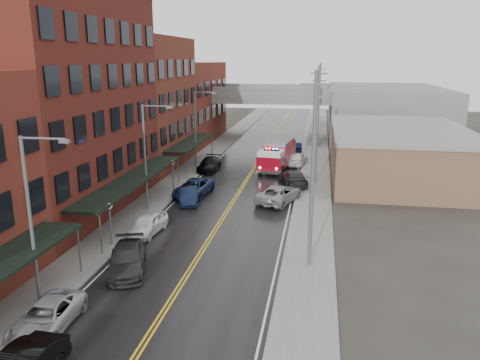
{
  "coord_description": "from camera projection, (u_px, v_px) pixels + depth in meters",
  "views": [
    {
      "loc": [
        7.52,
        -12.3,
        12.64
      ],
      "look_at": [
        1.24,
        24.09,
        3.0
      ],
      "focal_mm": 35.0,
      "sensor_mm": 36.0,
      "label": 1
    }
  ],
  "objects": [
    {
      "name": "road",
      "position": [
        238.0,
        194.0,
        44.76
      ],
      "size": [
        11.0,
        160.0,
        0.02
      ],
      "primitive_type": "cube",
      "color": "black",
      "rests_on": "ground"
    },
    {
      "name": "sidewalk_left",
      "position": [
        165.0,
        190.0,
        45.95
      ],
      "size": [
        3.0,
        160.0,
        0.15
      ],
      "primitive_type": "cube",
      "color": "slate",
      "rests_on": "ground"
    },
    {
      "name": "sidewalk_right",
      "position": [
        315.0,
        197.0,
        43.55
      ],
      "size": [
        3.0,
        160.0,
        0.15
      ],
      "primitive_type": "cube",
      "color": "slate",
      "rests_on": "ground"
    },
    {
      "name": "curb_left",
      "position": [
        181.0,
        191.0,
        45.68
      ],
      "size": [
        0.3,
        160.0,
        0.15
      ],
      "primitive_type": "cube",
      "color": "gray",
      "rests_on": "ground"
    },
    {
      "name": "curb_right",
      "position": [
        297.0,
        197.0,
        43.82
      ],
      "size": [
        0.3,
        160.0,
        0.15
      ],
      "primitive_type": "cube",
      "color": "gray",
      "rests_on": "ground"
    },
    {
      "name": "brick_building_b",
      "position": [
        62.0,
        104.0,
        38.01
      ],
      "size": [
        9.0,
        20.0,
        18.0
      ],
      "primitive_type": "cube",
      "color": "#511615",
      "rests_on": "ground"
    },
    {
      "name": "brick_building_c",
      "position": [
        142.0,
        103.0,
        55.07
      ],
      "size": [
        9.0,
        15.0,
        15.0
      ],
      "primitive_type": "cube",
      "color": "maroon",
      "rests_on": "ground"
    },
    {
      "name": "brick_building_far",
      "position": [
        185.0,
        103.0,
        72.14
      ],
      "size": [
        9.0,
        20.0,
        12.0
      ],
      "primitive_type": "cube",
      "color": "maroon",
      "rests_on": "ground"
    },
    {
      "name": "tan_building",
      "position": [
        398.0,
        154.0,
        51.04
      ],
      "size": [
        14.0,
        22.0,
        5.0
      ],
      "primitive_type": "cube",
      "color": "brown",
      "rests_on": "ground"
    },
    {
      "name": "right_far_block",
      "position": [
        384.0,
        111.0,
        78.93
      ],
      "size": [
        18.0,
        30.0,
        8.0
      ],
      "primitive_type": "cube",
      "color": "slate",
      "rests_on": "ground"
    },
    {
      "name": "awning_1",
      "position": [
        134.0,
        179.0,
        38.57
      ],
      "size": [
        2.6,
        18.0,
        3.09
      ],
      "color": "black",
      "rests_on": "ground"
    },
    {
      "name": "awning_2",
      "position": [
        191.0,
        142.0,
        55.26
      ],
      "size": [
        2.6,
        13.0,
        3.09
      ],
      "color": "black",
      "rests_on": "ground"
    },
    {
      "name": "globe_lamp_1",
      "position": [
        110.0,
        214.0,
        31.89
      ],
      "size": [
        0.44,
        0.44,
        3.12
      ],
      "color": "#59595B",
      "rests_on": "ground"
    },
    {
      "name": "globe_lamp_2",
      "position": [
        173.0,
        168.0,
        45.23
      ],
      "size": [
        0.44,
        0.44,
        3.12
      ],
      "color": "#59595B",
      "rests_on": "ground"
    },
    {
      "name": "street_lamp_0",
      "position": [
        34.0,
        211.0,
        23.56
      ],
      "size": [
        2.64,
        0.22,
        9.0
      ],
      "color": "#59595B",
      "rests_on": "ground"
    },
    {
      "name": "street_lamp_1",
      "position": [
        148.0,
        151.0,
        38.81
      ],
      "size": [
        2.64,
        0.22,
        9.0
      ],
      "color": "#59595B",
      "rests_on": "ground"
    },
    {
      "name": "street_lamp_2",
      "position": [
        197.0,
        125.0,
        54.07
      ],
      "size": [
        2.64,
        0.22,
        9.0
      ],
      "color": "#59595B",
      "rests_on": "ground"
    },
    {
      "name": "utility_pole_0",
      "position": [
        313.0,
        169.0,
        27.69
      ],
      "size": [
        1.8,
        0.24,
        12.0
      ],
      "color": "#59595B",
      "rests_on": "ground"
    },
    {
      "name": "utility_pole_1",
      "position": [
        317.0,
        124.0,
        46.76
      ],
      "size": [
        1.8,
        0.24,
        12.0
      ],
      "color": "#59595B",
      "rests_on": "ground"
    },
    {
      "name": "utility_pole_2",
      "position": [
        319.0,
        105.0,
        65.83
      ],
      "size": [
        1.8,
        0.24,
        12.0
      ],
      "color": "#59595B",
      "rests_on": "ground"
    },
    {
      "name": "overpass",
      "position": [
        273.0,
        102.0,
        73.77
      ],
      "size": [
        40.0,
        10.0,
        7.5
      ],
      "color": "slate",
      "rests_on": "ground"
    },
    {
      "name": "fire_truck",
      "position": [
        277.0,
        155.0,
        54.67
      ],
      "size": [
        4.37,
        8.99,
        3.18
      ],
      "rotation": [
        0.0,
        0.0,
        -0.13
      ],
      "color": "maroon",
      "rests_on": "ground"
    },
    {
      "name": "parked_car_left_2",
      "position": [
        47.0,
        317.0,
        22.35
      ],
      "size": [
        2.45,
        4.91,
        1.33
      ],
      "primitive_type": "imported",
      "rotation": [
        0.0,
        0.0,
        0.05
      ],
      "color": "#ABAEB3",
      "rests_on": "ground"
    },
    {
      "name": "parked_car_left_3",
      "position": [
        127.0,
        259.0,
        28.48
      ],
      "size": [
        3.67,
        5.64,
        1.52
      ],
      "primitive_type": "imported",
      "rotation": [
        0.0,
        0.0,
        0.32
      ],
      "color": "#252527",
      "rests_on": "ground"
    },
    {
      "name": "parked_car_left_4",
      "position": [
        148.0,
        224.0,
        34.63
      ],
      "size": [
        2.17,
        4.53,
        1.49
      ],
      "primitive_type": "imported",
      "rotation": [
        0.0,
        0.0,
        -0.1
      ],
      "color": "silver",
      "rests_on": "ground"
    },
    {
      "name": "parked_car_left_5",
      "position": [
        189.0,
        195.0,
        41.96
      ],
      "size": [
        2.6,
        4.58,
        1.43
      ],
      "primitive_type": "imported",
      "rotation": [
        0.0,
        0.0,
        0.27
      ],
      "color": "black",
      "rests_on": "ground"
    },
    {
      "name": "parked_car_left_6",
      "position": [
        193.0,
        188.0,
        44.09
      ],
      "size": [
        3.25,
        5.85,
        1.55
      ],
      "primitive_type": "imported",
      "rotation": [
        0.0,
        0.0,
        -0.13
      ],
      "color": "#14254D",
      "rests_on": "ground"
    },
    {
      "name": "parked_car_left_7",
      "position": [
        209.0,
        164.0,
        54.05
      ],
      "size": [
        2.18,
        5.21,
        1.5
      ],
      "primitive_type": "imported",
      "rotation": [
        0.0,
        0.0,
        0.01
      ],
      "color": "black",
      "rests_on": "ground"
    },
    {
      "name": "parked_car_right_0",
      "position": [
        279.0,
        194.0,
        42.17
      ],
      "size": [
        4.33,
        6.22,
        1.58
      ],
      "primitive_type": "imported",
      "rotation": [
        0.0,
        0.0,
        2.81
      ],
      "color": "gray",
      "rests_on": "ground"
    },
    {
      "name": "parked_car_right_1",
      "position": [
        293.0,
        178.0,
        47.75
      ],
      "size": [
        3.71,
        5.92,
        1.6
      ],
      "primitive_type": "imported",
      "rotation": [
        0.0,
        0.0,
        3.43
      ],
      "color": "black",
      "rests_on": "ground"
    },
    {
      "name": "parked_car_right_2",
      "position": [
        298.0,
        159.0,
        56.75
      ],
      "size": [
        2.56,
        5.03,
        1.64
      ],
      "primitive_type": "imported",
      "rotation": [
        0.0,
        0.0,
        3.01
      ],
      "color": "silver",
      "rests_on": "ground"
    },
    {
      "name": "parked_car_right_3",
      "position": [
        297.0,
        147.0,
        65.04
      ],
      "size": [
        1.57,
        4.15,
        1.35
      ],
      "primitive_type": "imported",
      "rotation": [
        0.0,
        0.0,
        3.18
      ],
      "color": "black",
      "rests_on": "ground"
    }
  ]
}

